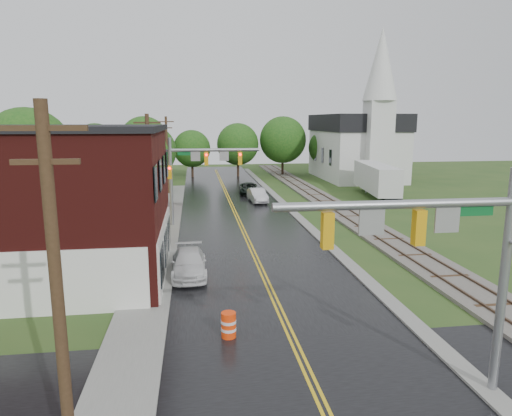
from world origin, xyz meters
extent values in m
cube|color=black|center=(0.00, 30.00, 0.00)|extent=(10.00, 90.00, 0.02)
cube|color=black|center=(0.00, 2.00, 0.00)|extent=(60.00, 9.00, 0.02)
cube|color=gray|center=(5.40, 35.00, 0.00)|extent=(0.80, 70.00, 0.12)
cube|color=gray|center=(-6.20, 25.00, 0.00)|extent=(2.40, 50.00, 0.12)
cube|color=#4C1310|center=(-12.50, 15.00, 4.00)|extent=(14.00, 10.00, 8.00)
cube|color=silver|center=(-5.45, 15.00, 1.50)|extent=(0.10, 9.50, 3.00)
cube|color=black|center=(-12.50, 15.00, 8.15)|extent=(14.30, 10.30, 0.30)
cube|color=tan|center=(-11.00, 26.00, 3.20)|extent=(8.00, 7.00, 6.40)
cube|color=#3F0F0C|center=(-10.00, 35.00, 2.20)|extent=(7.00, 6.00, 4.40)
cube|color=silver|center=(20.00, 55.00, 3.50)|extent=(10.00, 16.00, 7.00)
cube|color=black|center=(20.00, 55.00, 8.20)|extent=(10.40, 16.40, 2.40)
cube|color=silver|center=(20.00, 47.00, 5.50)|extent=(3.20, 3.20, 11.00)
cone|color=silver|center=(20.00, 47.00, 15.50)|extent=(4.40, 4.40, 9.00)
cube|color=#59544C|center=(10.00, 35.00, 0.10)|extent=(3.20, 80.00, 0.20)
cube|color=#4C3828|center=(9.28, 35.00, 0.24)|extent=(0.10, 80.00, 0.12)
cube|color=#4C3828|center=(10.72, 35.00, 0.24)|extent=(0.10, 80.00, 0.12)
cylinder|color=gray|center=(5.60, 2.00, 3.60)|extent=(0.28, 0.28, 7.20)
cylinder|color=gray|center=(2.00, 2.00, 6.20)|extent=(7.20, 0.26, 0.26)
cube|color=orange|center=(2.72, 2.00, 5.50)|extent=(0.32, 0.30, 1.05)
cube|color=orange|center=(-0.02, 2.00, 5.50)|extent=(0.32, 0.30, 1.05)
cube|color=gray|center=(3.58, 2.00, 5.70)|extent=(0.75, 0.06, 0.75)
cube|color=gray|center=(1.28, 2.00, 5.70)|extent=(0.75, 0.06, 0.75)
cube|color=#0C5926|center=(4.30, 2.00, 5.95)|extent=(1.40, 0.04, 0.30)
cylinder|color=gray|center=(-5.60, 27.00, 3.60)|extent=(0.28, 0.28, 7.20)
cylinder|color=gray|center=(-2.00, 27.00, 6.20)|extent=(7.20, 0.26, 0.26)
cube|color=orange|center=(-2.72, 27.00, 5.50)|extent=(0.32, 0.30, 1.05)
cube|color=orange|center=(0.02, 27.00, 5.50)|extent=(0.32, 0.30, 1.05)
cube|color=gray|center=(-3.58, 27.00, 5.70)|extent=(0.75, 0.06, 0.75)
cube|color=gray|center=(-1.28, 27.00, 5.70)|extent=(0.75, 0.06, 0.75)
cube|color=#0C5926|center=(-4.30, 27.00, 5.95)|extent=(1.40, 0.04, 0.30)
sphere|color=#FF0C0C|center=(-2.72, 26.82, 5.83)|extent=(0.20, 0.20, 0.20)
cylinder|color=#382616|center=(-6.80, 0.00, 4.50)|extent=(0.28, 0.28, 9.00)
cube|color=#382616|center=(-6.80, 0.00, 8.40)|extent=(1.80, 0.12, 0.12)
cube|color=#382616|center=(-6.80, 0.00, 7.70)|extent=(1.40, 0.12, 0.12)
cylinder|color=#382616|center=(-6.80, 22.00, 4.50)|extent=(0.28, 0.28, 9.00)
cube|color=#382616|center=(-6.80, 22.00, 8.40)|extent=(1.80, 0.12, 0.12)
cube|color=#382616|center=(-6.80, 22.00, 7.70)|extent=(1.40, 0.12, 0.12)
cylinder|color=#382616|center=(-6.80, 44.00, 4.50)|extent=(0.28, 0.28, 9.00)
cube|color=#382616|center=(-6.80, 44.00, 8.40)|extent=(1.80, 0.12, 0.12)
cube|color=#382616|center=(-6.80, 44.00, 7.70)|extent=(1.40, 0.12, 0.12)
cylinder|color=black|center=(-18.00, 32.00, 1.71)|extent=(0.36, 0.36, 3.42)
sphere|color=#184814|center=(-18.00, 32.00, 5.89)|extent=(7.60, 7.60, 7.60)
sphere|color=#184814|center=(-17.40, 31.60, 5.23)|extent=(5.32, 5.32, 5.32)
cylinder|color=black|center=(-14.00, 40.00, 1.35)|extent=(0.36, 0.36, 2.70)
sphere|color=#184814|center=(-14.00, 40.00, 4.65)|extent=(6.00, 6.00, 6.00)
sphere|color=#184814|center=(-13.40, 39.60, 4.12)|extent=(4.20, 4.20, 4.20)
cylinder|color=black|center=(-9.00, 46.00, 1.44)|extent=(0.36, 0.36, 2.88)
sphere|color=#184814|center=(-9.00, 46.00, 4.96)|extent=(6.40, 6.40, 6.40)
sphere|color=#184814|center=(-8.40, 45.60, 4.40)|extent=(4.48, 4.48, 4.48)
imported|color=black|center=(2.59, 42.53, 0.65)|extent=(2.47, 4.80, 1.29)
imported|color=silver|center=(2.85, 37.06, 0.72)|extent=(1.87, 4.50, 1.45)
imported|color=silver|center=(-4.13, 14.65, 0.68)|extent=(1.98, 4.71, 1.36)
cube|color=black|center=(16.56, 34.25, 0.40)|extent=(2.03, 1.44, 0.80)
cylinder|color=gray|center=(16.56, 41.51, 0.40)|extent=(0.16, 0.16, 0.80)
cube|color=silver|center=(16.56, 38.61, 2.25)|extent=(4.03, 11.84, 2.90)
cylinder|color=#F93B0B|center=(-2.50, 6.83, 0.53)|extent=(0.63, 0.63, 1.05)
camera|label=1|loc=(-3.69, -10.12, 8.56)|focal=32.00mm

